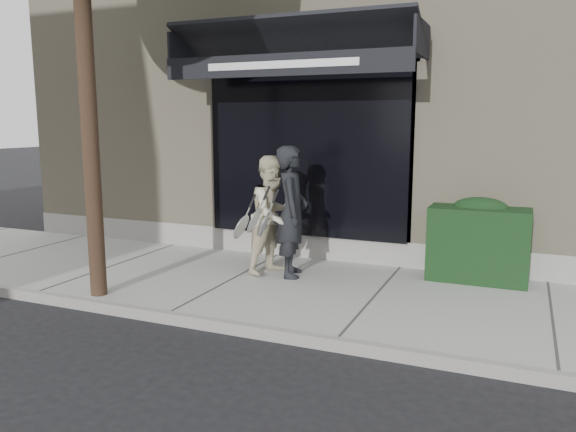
% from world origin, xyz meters
% --- Properties ---
extents(ground, '(80.00, 80.00, 0.00)m').
position_xyz_m(ground, '(0.00, 0.00, 0.00)').
color(ground, black).
rests_on(ground, ground).
extents(sidewalk, '(20.00, 3.00, 0.12)m').
position_xyz_m(sidewalk, '(0.00, 0.00, 0.06)').
color(sidewalk, gray).
rests_on(sidewalk, ground).
extents(curb, '(20.00, 0.10, 0.14)m').
position_xyz_m(curb, '(0.00, -1.55, 0.07)').
color(curb, gray).
rests_on(curb, ground).
extents(building_facade, '(14.30, 8.04, 5.64)m').
position_xyz_m(building_facade, '(-0.01, 4.96, 2.74)').
color(building_facade, tan).
rests_on(building_facade, ground).
extents(hedge, '(1.30, 0.70, 1.14)m').
position_xyz_m(hedge, '(1.10, 1.25, 0.66)').
color(hedge, black).
rests_on(hedge, sidewalk).
extents(pedestrian_front, '(0.80, 0.92, 1.82)m').
position_xyz_m(pedestrian_front, '(-1.31, 0.45, 1.03)').
color(pedestrian_front, black).
rests_on(pedestrian_front, sidewalk).
extents(pedestrian_back, '(0.87, 1.00, 1.67)m').
position_xyz_m(pedestrian_back, '(-1.61, 0.49, 0.96)').
color(pedestrian_back, beige).
rests_on(pedestrian_back, sidewalk).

